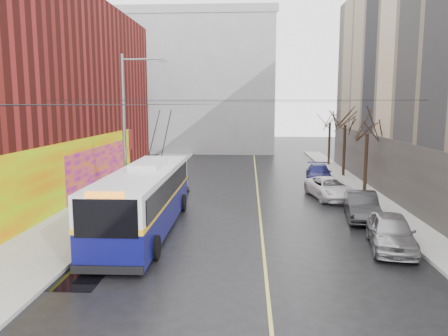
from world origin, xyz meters
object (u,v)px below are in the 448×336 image
object	(u,v)px
tree_far	(330,115)
pedestrian_b	(100,200)
parked_car_b	(362,206)
trolleybus	(145,198)
parked_car_d	(319,173)
streetlight_pole	(127,128)
tree_mid	(346,116)
pedestrian_a	(111,201)
parked_car_c	(330,188)
following_car	(178,179)
parked_car_a	(391,232)
tree_near	(368,122)

from	to	relation	value
tree_far	pedestrian_b	size ratio (longest dim) A/B	3.72
tree_far	parked_car_b	size ratio (longest dim) A/B	1.46
tree_far	trolleybus	xyz separation A→B (m)	(-13.26, -23.91, -3.51)
parked_car_d	pedestrian_b	size ratio (longest dim) A/B	2.69
streetlight_pole	tree_far	distance (m)	25.09
tree_mid	pedestrian_a	bearing A→B (deg)	-137.20
tree_far	pedestrian_b	bearing A→B (deg)	-126.78
parked_car_c	following_car	size ratio (longest dim) A/B	1.27
parked_car_a	parked_car_d	size ratio (longest dim) A/B	0.94
trolleybus	parked_car_b	xyz separation A→B (m)	(11.26, 2.85, -0.90)
tree_far	parked_car_a	bearing A→B (deg)	-94.39
streetlight_pole	pedestrian_b	size ratio (longest dim) A/B	5.09
tree_mid	parked_car_b	bearing A→B (deg)	-98.09
pedestrian_a	streetlight_pole	bearing A→B (deg)	-13.16
tree_mid	following_car	bearing A→B (deg)	-156.74
tree_mid	parked_car_a	bearing A→B (deg)	-95.99
streetlight_pole	pedestrian_a	xyz separation A→B (m)	(-0.59, -1.57, -3.92)
parked_car_a	tree_far	bearing A→B (deg)	95.04
trolleybus	parked_car_a	world-z (taller)	trolleybus
trolleybus	parked_car_d	bearing A→B (deg)	52.56
parked_car_a	parked_car_c	world-z (taller)	parked_car_a
parked_car_b	following_car	xyz separation A→B (m)	(-11.39, 8.31, -0.07)
tree_mid	parked_car_b	world-z (taller)	tree_mid
parked_car_d	parked_car_a	bearing A→B (deg)	-83.19
tree_far	parked_car_a	world-z (taller)	tree_far
parked_car_b	pedestrian_b	distance (m)	14.26
tree_far	pedestrian_a	distance (m)	27.02
tree_mid	trolleybus	size ratio (longest dim) A/B	0.54
tree_near	trolleybus	xyz separation A→B (m)	(-13.26, -9.91, -3.34)
pedestrian_b	parked_car_a	bearing A→B (deg)	-78.55
following_car	pedestrian_a	distance (m)	9.12
tree_far	parked_car_c	world-z (taller)	tree_far
parked_car_c	parked_car_d	distance (m)	6.34
trolleybus	following_car	world-z (taller)	trolleybus
tree_far	pedestrian_a	xyz separation A→B (m)	(-15.73, -21.57, -4.21)
tree_near	tree_far	size ratio (longest dim) A/B	0.97
parked_car_c	parked_car_d	world-z (taller)	parked_car_c
trolleybus	following_car	xyz separation A→B (m)	(-0.14, 11.16, -0.96)
parked_car_d	pedestrian_a	size ratio (longest dim) A/B	3.05
parked_car_b	pedestrian_b	xyz separation A→B (m)	(-14.24, -0.66, 0.30)
tree_mid	trolleybus	xyz separation A→B (m)	(-13.26, -16.91, -3.62)
streetlight_pole	tree_far	bearing A→B (deg)	52.88
tree_near	parked_car_d	distance (m)	6.70
tree_far	parked_car_a	xyz separation A→B (m)	(-2.00, -26.05, -4.38)
pedestrian_b	parked_car_c	bearing A→B (deg)	-38.08
parked_car_a	parked_car_b	bearing A→B (deg)	99.43
streetlight_pole	parked_car_a	size ratio (longest dim) A/B	2.01
parked_car_b	parked_car_c	xyz separation A→B (m)	(-0.73, 5.24, -0.04)
streetlight_pole	tree_far	size ratio (longest dim) A/B	1.37
tree_near	parked_car_d	bearing A→B (deg)	118.84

